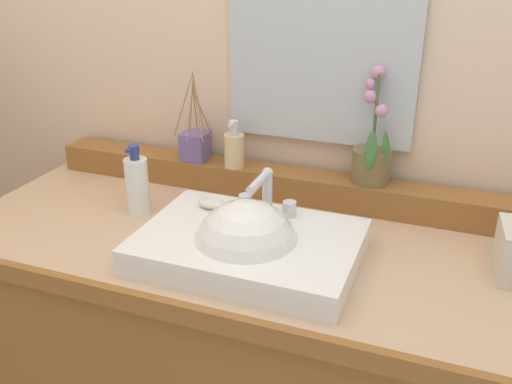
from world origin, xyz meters
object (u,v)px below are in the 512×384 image
object	(u,v)px
potted_plant	(372,155)
reed_diffuser	(195,145)
soap_dispenser	(234,149)
soap_bar	(212,203)
sink_basin	(247,249)
lotion_bottle	(137,184)

from	to	relation	value
potted_plant	reed_diffuser	distance (m)	0.49
potted_plant	soap_dispenser	bearing A→B (deg)	-175.92
soap_dispenser	potted_plant	bearing A→B (deg)	4.08
soap_bar	reed_diffuser	xyz separation A→B (m)	(-0.16, 0.24, 0.05)
sink_basin	soap_bar	world-z (taller)	sink_basin
potted_plant	lotion_bottle	size ratio (longest dim) A/B	1.62
sink_basin	reed_diffuser	world-z (taller)	reed_diffuser
sink_basin	soap_dispenser	world-z (taller)	soap_dispenser
potted_plant	soap_dispenser	distance (m)	0.37
soap_bar	reed_diffuser	size ratio (longest dim) A/B	0.28
soap_bar	potted_plant	world-z (taller)	potted_plant
sink_basin	lotion_bottle	bearing A→B (deg)	160.18
soap_bar	lotion_bottle	distance (m)	0.22
lotion_bottle	potted_plant	bearing A→B (deg)	22.64
soap_bar	lotion_bottle	bearing A→B (deg)	173.39
sink_basin	potted_plant	bearing A→B (deg)	60.94
reed_diffuser	lotion_bottle	bearing A→B (deg)	-105.35
sink_basin	lotion_bottle	world-z (taller)	lotion_bottle
potted_plant	soap_dispenser	world-z (taller)	potted_plant
soap_dispenser	reed_diffuser	xyz separation A→B (m)	(-0.12, 0.01, -0.01)
sink_basin	soap_bar	size ratio (longest dim) A/B	6.83
potted_plant	lotion_bottle	distance (m)	0.60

